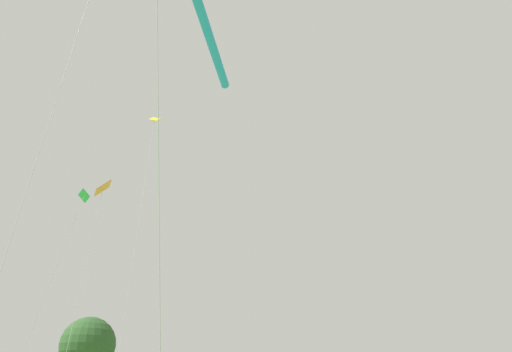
{
  "coord_description": "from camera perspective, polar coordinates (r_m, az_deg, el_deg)",
  "views": [
    {
      "loc": [
        -9.11,
        -2.32,
        1.56
      ],
      "look_at": [
        -1.36,
        5.77,
        6.98
      ],
      "focal_mm": 32.83,
      "sensor_mm": 36.0,
      "label": 1
    }
  ],
  "objects": [
    {
      "name": "small_kite_triangle_green",
      "position": [
        27.62,
        -12.8,
        3.08
      ],
      "size": [
        1.85,
        1.86,
        17.19
      ],
      "rotation": [
        0.0,
        0.0,
        -2.74
      ],
      "color": "yellow",
      "rests_on": "ground"
    },
    {
      "name": "small_kite_bird_shape",
      "position": [
        26.47,
        -18.33,
        -2.25
      ],
      "size": [
        1.47,
        1.15,
        12.39
      ],
      "rotation": [
        0.0,
        0.0,
        2.82
      ],
      "color": "orange",
      "rests_on": "ground"
    },
    {
      "name": "tree_oak_right",
      "position": [
        75.54,
        -19.83,
        -18.86
      ],
      "size": [
        7.88,
        7.88,
        12.86
      ],
      "color": "#513823",
      "rests_on": "ground"
    },
    {
      "name": "small_kite_diamond_red",
      "position": [
        24.21,
        -21.11,
        -4.68
      ],
      "size": [
        1.27,
        3.2,
        10.93
      ],
      "rotation": [
        0.0,
        0.0,
        -0.38
      ],
      "color": "green",
      "rests_on": "ground"
    }
  ]
}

